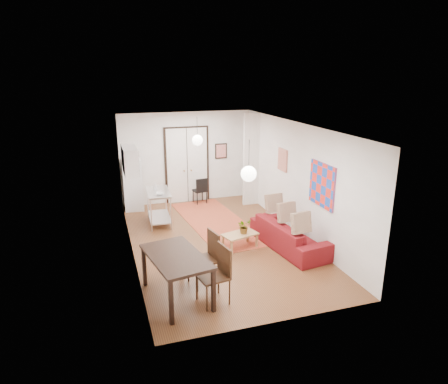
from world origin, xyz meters
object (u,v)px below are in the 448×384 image
object	(u,v)px
kitchen_counter	(159,203)
fridge	(133,185)
sofa	(289,235)
black_side_chair	(199,188)
coffee_table	(240,236)
dining_chair_far	(211,268)
dining_chair_near	(201,253)
dining_table	(176,260)

from	to	relation	value
kitchen_counter	fridge	world-z (taller)	fridge
sofa	black_side_chair	xyz separation A→B (m)	(-1.21, 4.07, 0.16)
black_side_chair	kitchen_counter	bearing A→B (deg)	34.61
fridge	black_side_chair	distance (m)	2.10
coffee_table	dining_chair_far	size ratio (longest dim) A/B	0.85
sofa	black_side_chair	bearing A→B (deg)	8.51
coffee_table	dining_chair_near	size ratio (longest dim) A/B	0.85
sofa	dining_chair_near	bearing A→B (deg)	102.78
kitchen_counter	sofa	bearing A→B (deg)	-40.22
coffee_table	dining_chair_far	bearing A→B (deg)	-123.09
kitchen_counter	dining_chair_near	size ratio (longest dim) A/B	1.15
dining_table	dining_chair_far	distance (m)	0.66
sofa	dining_chair_far	xyz separation A→B (m)	(-2.42, -1.62, 0.30)
dining_table	dining_chair_far	xyz separation A→B (m)	(0.60, -0.24, -0.15)
fridge	dining_table	distance (m)	5.38
fridge	dining_chair_far	bearing A→B (deg)	-75.41
kitchen_counter	black_side_chair	world-z (taller)	kitchen_counter
sofa	coffee_table	world-z (taller)	sofa
fridge	dining_chair_near	world-z (taller)	fridge
fridge	dining_table	world-z (taller)	fridge
fridge	black_side_chair	size ratio (longest dim) A/B	1.88
kitchen_counter	fridge	distance (m)	1.53
coffee_table	dining_table	size ratio (longest dim) A/B	0.54
sofa	black_side_chair	world-z (taller)	black_side_chair
coffee_table	dining_table	distance (m)	2.60
fridge	dining_chair_near	xyz separation A→B (m)	(0.86, -4.91, -0.16)
coffee_table	dining_chair_far	xyz separation A→B (m)	(-1.28, -1.97, 0.31)
dining_chair_near	fridge	bearing A→B (deg)	179.27
dining_table	dining_chair_near	distance (m)	0.77
coffee_table	black_side_chair	xyz separation A→B (m)	(-0.07, 3.72, 0.17)
kitchen_counter	dining_table	size ratio (longest dim) A/B	0.72
dining_chair_near	black_side_chair	size ratio (longest dim) A/B	1.28
kitchen_counter	black_side_chair	xyz separation A→B (m)	(1.53, 1.49, -0.11)
coffee_table	black_side_chair	bearing A→B (deg)	91.07
sofa	dining_chair_far	distance (m)	2.92
sofa	fridge	world-z (taller)	fridge
kitchen_counter	dining_chair_far	distance (m)	4.21
dining_chair_far	black_side_chair	xyz separation A→B (m)	(1.21, 5.69, -0.14)
dining_chair_far	coffee_table	bearing A→B (deg)	136.20
dining_chair_near	dining_chair_far	bearing A→B (deg)	-10.71
sofa	dining_table	size ratio (longest dim) A/B	1.33
black_side_chair	sofa	bearing A→B (deg)	96.81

